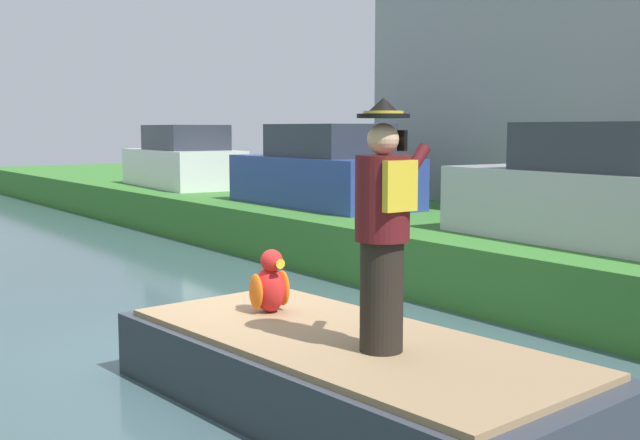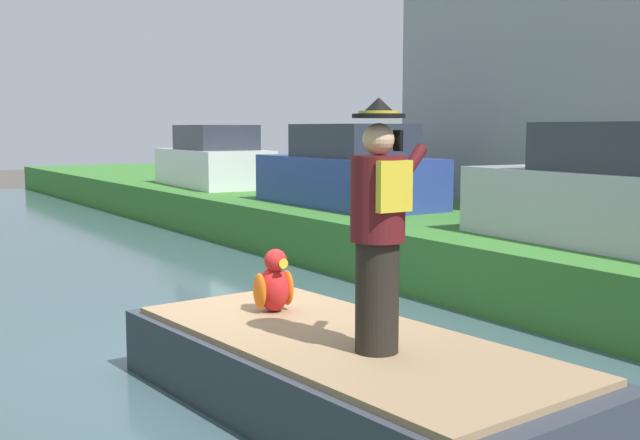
# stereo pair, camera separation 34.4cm
# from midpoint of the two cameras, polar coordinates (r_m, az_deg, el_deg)

# --- Properties ---
(ground_plane) EXTENTS (80.00, 80.00, 0.00)m
(ground_plane) POSITION_cam_midpoint_polar(r_m,az_deg,el_deg) (7.87, -7.40, -10.71)
(ground_plane) COLOR #4C4742
(canal_water) EXTENTS (6.34, 48.00, 0.10)m
(canal_water) POSITION_cam_midpoint_polar(r_m,az_deg,el_deg) (7.86, -7.40, -10.36)
(canal_water) COLOR #3D565B
(canal_water) RESTS_ON ground
(boat) EXTENTS (2.14, 4.33, 0.61)m
(boat) POSITION_cam_midpoint_polar(r_m,az_deg,el_deg) (6.34, 0.24, -11.17)
(boat) COLOR #333842
(boat) RESTS_ON canal_water
(person_pirate) EXTENTS (0.61, 0.42, 1.85)m
(person_pirate) POSITION_cam_midpoint_polar(r_m,az_deg,el_deg) (5.70, 2.88, -0.47)
(person_pirate) COLOR black
(person_pirate) RESTS_ON boat
(parrot_plush) EXTENTS (0.36, 0.35, 0.57)m
(parrot_plush) POSITION_cam_midpoint_polar(r_m,az_deg,el_deg) (7.04, -5.05, -4.72)
(parrot_plush) COLOR red
(parrot_plush) RESTS_ON boat
(parked_car_silver) EXTENTS (1.93, 4.09, 1.50)m
(parked_car_silver) POSITION_cam_midpoint_polar(r_m,az_deg,el_deg) (10.35, 18.88, 1.89)
(parked_car_silver) COLOR #B7B7BC
(parked_car_silver) RESTS_ON grass_bank_far
(parked_car_blue) EXTENTS (1.75, 4.02, 1.50)m
(parked_car_blue) POSITION_cam_midpoint_polar(r_m,az_deg,el_deg) (14.57, -0.45, 3.54)
(parked_car_blue) COLOR #2D4293
(parked_car_blue) RESTS_ON grass_bank_far
(parked_car_white) EXTENTS (1.98, 4.11, 1.50)m
(parked_car_white) POSITION_cam_midpoint_polar(r_m,az_deg,el_deg) (19.63, -10.41, 4.24)
(parked_car_white) COLOR white
(parked_car_white) RESTS_ON grass_bank_far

